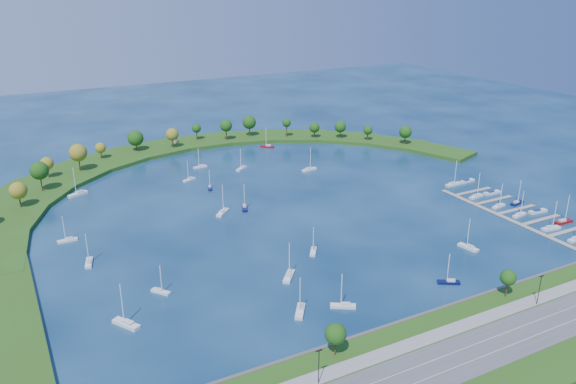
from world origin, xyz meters
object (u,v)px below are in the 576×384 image
moored_boat_2 (160,291)px  moored_boat_6 (189,179)px  docked_boat_8 (476,196)px  moored_boat_11 (210,187)px  moored_boat_10 (468,247)px  moored_boat_15 (223,212)px  moored_boat_16 (200,166)px  moored_boat_13 (309,169)px  moored_boat_4 (343,305)px  dock_system (521,216)px  docked_boat_3 (564,221)px  moored_boat_3 (313,250)px  moored_boat_9 (242,168)px  moored_boat_14 (300,310)px  docked_boat_2 (551,228)px  docked_boat_5 (538,211)px  harbor_tower (175,140)px  docked_boat_7 (517,202)px  moored_boat_7 (78,193)px  docked_boat_10 (453,184)px  moored_boat_5 (267,146)px  docked_boat_11 (467,181)px  moored_boat_18 (245,207)px  moored_boat_12 (126,323)px  docked_boat_6 (499,205)px  docked_boat_9 (492,193)px  moored_boat_8 (289,275)px  moored_boat_0 (449,281)px  moored_boat_1 (89,262)px

moored_boat_2 → moored_boat_6: size_ratio=0.95×
docked_boat_8 → moored_boat_11: bearing=136.9°
moored_boat_2 → moored_boat_10: 116.58m
moored_boat_15 → docked_boat_8: size_ratio=1.09×
moored_boat_16 → moored_boat_13: bearing=139.8°
moored_boat_4 → moored_boat_13: bearing=-83.7°
dock_system → docked_boat_3: docked_boat_3 is taller
moored_boat_3 → moored_boat_9: bearing=-153.6°
moored_boat_4 → moored_boat_16: moored_boat_4 is taller
moored_boat_14 → docked_boat_2: size_ratio=1.01×
docked_boat_5 → moored_boat_9: bearing=132.4°
harbor_tower → docked_boat_7: 201.00m
moored_boat_14 → harbor_tower: bearing=-151.5°
moored_boat_15 → moored_boat_13: bearing=-16.2°
moored_boat_4 → moored_boat_7: 155.03m
moored_boat_16 → docked_boat_10: bearing=132.1°
moored_boat_5 → docked_boat_11: moored_boat_5 is taller
moored_boat_18 → moored_boat_10: bearing=59.4°
moored_boat_14 → docked_boat_7: 136.96m
moored_boat_12 → docked_boat_6: (172.00, 15.79, -0.08)m
moored_boat_14 → moored_boat_9: bearing=-161.2°
moored_boat_12 → moored_boat_4: bearing=-140.1°
moored_boat_4 → harbor_tower: bearing=-61.0°
moored_boat_3 → docked_boat_7: 108.32m
moored_boat_4 → docked_boat_9: moored_boat_4 is taller
moored_boat_6 → docked_boat_6: docked_boat_6 is taller
moored_boat_8 → moored_boat_0: bearing=-82.0°
docked_boat_7 → moored_boat_14: bearing=-176.0°
moored_boat_1 → docked_boat_9: (185.29, -16.49, -0.21)m
moored_boat_6 → dock_system: bearing=110.0°
docked_boat_8 → docked_boat_9: bearing=-8.8°
moored_boat_6 → moored_boat_8: moored_boat_8 is taller
docked_boat_5 → docked_boat_10: bearing=104.9°
docked_boat_8 → moored_boat_5: bearing=102.3°
moored_boat_4 → moored_boat_5: 185.32m
dock_system → moored_boat_3: (-97.58, 12.94, 0.52)m
moored_boat_15 → docked_boat_5: 140.17m
moored_boat_5 → moored_boat_12: bearing=92.2°
moored_boat_0 → docked_boat_3: bearing=-137.6°
moored_boat_10 → moored_boat_15: bearing=32.1°
dock_system → moored_boat_7: bearing=144.5°
moored_boat_1 → moored_boat_16: bearing=-25.9°
moored_boat_0 → moored_boat_15: size_ratio=0.84×
dock_system → docked_boat_9: bearing=68.3°
dock_system → moored_boat_5: size_ratio=6.65×
moored_boat_16 → docked_boat_3: (110.88, -144.71, 0.04)m
moored_boat_2 → moored_boat_1: bearing=170.9°
moored_boat_0 → moored_boat_16: (-31.63, 160.73, 0.00)m
moored_boat_10 → docked_boat_7: 58.95m
moored_boat_4 → docked_boat_9: (119.39, 51.68, -0.21)m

